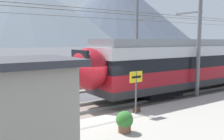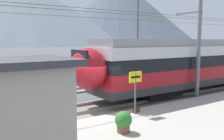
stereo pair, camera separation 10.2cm
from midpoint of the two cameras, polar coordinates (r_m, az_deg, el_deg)
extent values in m
plane|color=#4C4C51|center=(12.95, -3.22, -10.31)|extent=(400.00, 400.00, 0.00)
cube|color=slate|center=(13.83, -5.52, -8.96)|extent=(120.00, 3.00, 0.12)
cube|color=gray|center=(13.18, -4.02, -9.09)|extent=(120.00, 0.07, 0.16)
cube|color=gray|center=(14.40, -6.90, -7.76)|extent=(120.00, 0.07, 0.16)
cube|color=slate|center=(19.05, -13.98, -4.77)|extent=(120.00, 3.00, 0.12)
cube|color=gray|center=(18.37, -13.22, -4.73)|extent=(120.00, 0.07, 0.16)
cube|color=gray|center=(19.69, -14.71, -4.00)|extent=(120.00, 0.07, 0.16)
cube|color=#2D2D30|center=(21.92, 23.21, -1.33)|extent=(22.64, 2.81, 0.45)
cube|color=maroon|center=(21.84, 23.29, 0.36)|extent=(22.64, 2.81, 0.85)
cube|color=black|center=(21.78, 23.38, 2.45)|extent=(22.64, 2.85, 0.75)
cube|color=silver|center=(21.74, 23.47, 4.29)|extent=(22.64, 2.81, 0.65)
cube|color=gray|center=(21.73, 23.54, 5.74)|extent=(22.34, 2.61, 0.45)
cube|color=black|center=(16.60, 9.79, -4.84)|extent=(2.80, 2.25, 0.42)
ellipsoid|color=maroon|center=(13.46, -5.17, 0.23)|extent=(1.80, 2.59, 2.25)
cube|color=black|center=(13.18, -7.10, 1.93)|extent=(0.16, 1.69, 1.19)
cube|color=black|center=(28.24, 17.10, -0.28)|extent=(2.80, 2.36, 0.42)
ellipsoid|color=red|center=(24.12, 9.11, 3.04)|extent=(1.80, 2.71, 2.25)
cube|color=black|center=(23.76, 8.25, 4.03)|extent=(0.16, 1.77, 1.19)
cylinder|color=slate|center=(16.59, 19.18, 6.63)|extent=(0.24, 0.24, 7.74)
cube|color=slate|center=(17.21, 17.04, 12.19)|extent=(0.10, 2.04, 0.10)
cylinder|color=#473823|center=(17.75, 14.79, 11.28)|extent=(48.04, 0.02, 0.02)
cylinder|color=slate|center=(25.72, 5.89, 6.88)|extent=(0.24, 0.24, 7.75)
cube|color=slate|center=(24.98, 7.57, 11.28)|extent=(0.10, 2.48, 0.10)
cylinder|color=#473823|center=(24.15, 9.31, 10.81)|extent=(48.04, 0.02, 0.02)
cylinder|color=#59595B|center=(11.84, 5.49, -5.17)|extent=(0.08, 0.08, 2.01)
cube|color=yellow|center=(11.71, 5.53, -1.56)|extent=(0.70, 0.06, 0.50)
cube|color=black|center=(11.68, 5.64, -1.59)|extent=(0.52, 0.01, 0.10)
cube|color=#472D1E|center=(12.34, 5.69, -8.89)|extent=(0.32, 0.18, 0.25)
torus|color=#472D1E|center=(12.30, 5.69, -8.12)|extent=(0.16, 0.02, 0.16)
cylinder|color=brown|center=(9.77, 2.87, -13.01)|extent=(0.49, 0.49, 0.29)
sphere|color=#33752D|center=(9.66, 2.88, -11.11)|extent=(0.65, 0.65, 0.65)
sphere|color=purple|center=(9.61, 2.88, -10.28)|extent=(0.36, 0.36, 0.36)
cone|color=slate|center=(234.22, -19.23, 12.24)|extent=(189.10, 189.10, 55.58)
cone|color=#515B6B|center=(255.50, 0.98, 13.23)|extent=(156.63, 156.63, 65.45)
camera|label=1|loc=(0.05, -89.83, 0.02)|focal=40.62mm
camera|label=2|loc=(0.05, 90.17, -0.02)|focal=40.62mm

